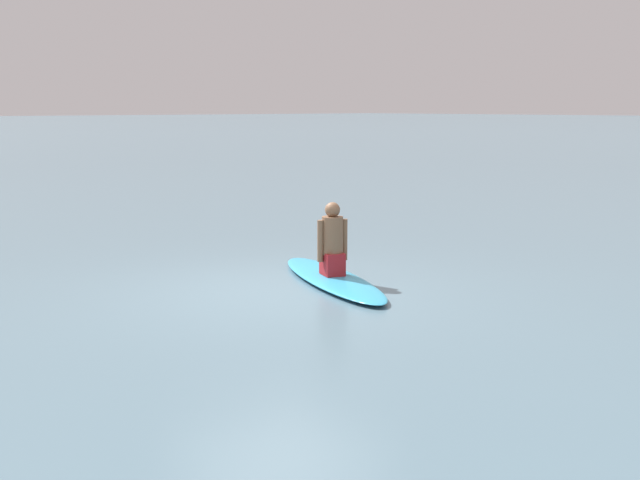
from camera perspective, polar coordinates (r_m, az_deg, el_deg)
ground_plane at (r=10.87m, az=-2.94°, el=-3.59°), size 400.00×400.00×0.00m
surfboard at (r=11.37m, az=0.87°, el=-2.72°), size 1.91×3.35×0.11m
person_paddler at (r=11.28m, az=0.87°, el=-0.15°), size 0.44×0.41×1.02m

